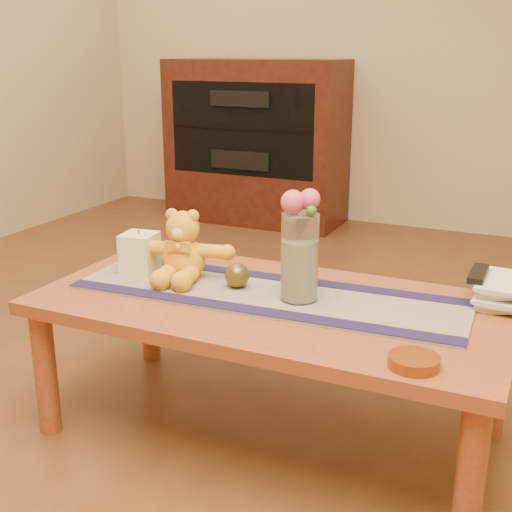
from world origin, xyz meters
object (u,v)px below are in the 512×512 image
at_px(pillar_candle, 140,253).
at_px(bronze_ball, 237,275).
at_px(glass_vase, 300,257).
at_px(book_bottom, 476,296).
at_px(tv_remote, 478,274).
at_px(teddy_bear, 184,245).
at_px(amber_dish, 414,361).

distance_m(pillar_candle, bronze_ball, 0.36).
distance_m(glass_vase, book_bottom, 0.55).
xyz_separation_m(book_bottom, tv_remote, (0.00, -0.01, 0.07)).
bearing_deg(book_bottom, bronze_ball, -165.22).
xyz_separation_m(bronze_ball, book_bottom, (0.69, 0.22, -0.04)).
distance_m(teddy_bear, tv_remote, 0.91).
relative_size(teddy_bear, glass_vase, 1.21).
height_order(teddy_bear, glass_vase, glass_vase).
distance_m(teddy_bear, pillar_candle, 0.17).
height_order(glass_vase, bronze_ball, glass_vase).
distance_m(book_bottom, amber_dish, 0.53).
xyz_separation_m(teddy_bear, bronze_ball, (0.20, -0.02, -0.07)).
height_order(pillar_candle, amber_dish, pillar_candle).
height_order(tv_remote, amber_dish, tv_remote).
relative_size(bronze_ball, tv_remote, 0.49).
relative_size(glass_vase, book_bottom, 1.17).
bearing_deg(amber_dish, bronze_ball, 154.18).
relative_size(bronze_ball, amber_dish, 0.63).
height_order(bronze_ball, amber_dish, bronze_ball).
bearing_deg(amber_dish, glass_vase, 145.01).
relative_size(teddy_bear, pillar_candle, 2.43).
relative_size(bronze_ball, book_bottom, 0.35).
relative_size(teddy_bear, bronze_ball, 4.06).
relative_size(glass_vase, tv_remote, 1.62).
bearing_deg(book_bottom, teddy_bear, -170.08).
bearing_deg(pillar_candle, glass_vase, -2.02).
xyz_separation_m(tv_remote, amber_dish, (-0.07, -0.51, -0.07)).
relative_size(pillar_candle, tv_remote, 0.81).
distance_m(teddy_bear, book_bottom, 0.92).
relative_size(pillar_candle, amber_dish, 1.05).
bearing_deg(teddy_bear, book_bottom, 2.24).
xyz_separation_m(glass_vase, book_bottom, (0.48, 0.24, -0.13)).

